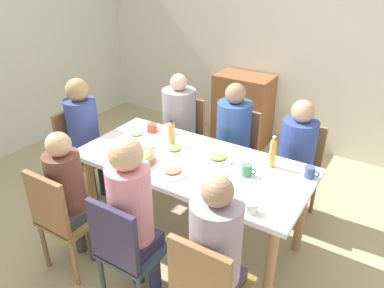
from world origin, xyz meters
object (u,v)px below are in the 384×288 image
person_0 (233,133)px  chair_4 (184,135)px  chair_5 (126,248)px  cup_4 (149,143)px  dining_table (192,171)px  chair_0 (236,149)px  person_4 (179,119)px  cup_5 (310,172)px  person_6 (69,191)px  chair_6 (62,216)px  plate_1 (172,171)px  person_2 (297,152)px  cup_2 (247,170)px  chair_3 (81,149)px  cup_3 (152,128)px  plate_2 (174,149)px  person_3 (84,130)px  chair_2 (297,166)px  person_5 (132,209)px  plate_0 (137,134)px  bottle_1 (273,152)px  chair_1 (207,288)px  bottle_0 (172,133)px  bowl_0 (140,157)px  plate_3 (218,158)px  person_1 (216,250)px  cup_0 (169,129)px  side_cabinet (243,109)px

person_0 → chair_4: (-0.62, 0.09, -0.22)m
chair_5 → cup_4: (-0.43, 0.82, 0.30)m
dining_table → cup_4: 0.45m
dining_table → chair_0: (0.00, 0.82, -0.17)m
chair_0 → person_4: bearing=-171.8°
cup_5 → person_6: bearing=-146.6°
chair_6 → plate_1: size_ratio=3.56×
person_2 → cup_2: bearing=-103.1°
person_0 → person_6: bearing=-113.2°
chair_5 → chair_3: bearing=148.1°
person_4 → cup_3: size_ratio=9.54×
person_4 → plate_2: (0.41, -0.67, 0.06)m
cup_3 → cup_4: size_ratio=1.04×
person_3 → chair_4: person_3 is taller
chair_2 → plate_1: 1.26m
person_0 → person_2: 0.62m
person_3 → cup_3: (0.62, 0.26, 0.07)m
person_5 → person_6: 0.63m
plate_0 → chair_3: bearing=-169.8°
chair_5 → bottle_1: bottle_1 is taller
chair_3 → person_4: 1.02m
cup_4 → cup_5: bearing=11.1°
person_3 → cup_2: (1.68, 0.03, 0.08)m
chair_1 → cup_5: size_ratio=8.14×
person_5 → bottle_0: (-0.29, 0.87, 0.12)m
plate_0 → cup_3: cup_3 is taller
person_2 → chair_4: 1.26m
chair_2 → chair_5: same height
person_2 → chair_4: size_ratio=1.31×
plate_0 → bowl_0: size_ratio=0.84×
chair_0 → cup_2: (0.46, -0.78, 0.31)m
chair_6 → plate_3: chair_6 is taller
person_1 → cup_0: bearing=135.6°
cup_4 → bottle_0: size_ratio=0.53×
chair_0 → person_3: bearing=-146.2°
chair_3 → person_3: person_3 is taller
dining_table → cup_4: size_ratio=15.31×
person_6 → side_cabinet: bearing=86.6°
chair_0 → cup_3: chair_0 is taller
bowl_0 → bottle_0: size_ratio=1.07×
person_0 → plate_0: person_0 is taller
person_5 → cup_3: person_5 is taller
bottle_0 → chair_6: bearing=-108.7°
bottle_1 → person_3: bearing=-171.9°
person_4 → plate_1: person_4 is taller
bottle_1 → cup_0: bearing=176.7°
chair_2 → plate_3: 0.87m
person_5 → plate_2: bearing=105.1°
person_6 → plate_0: bearing=93.1°
person_4 → person_2: bearing=-0.1°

